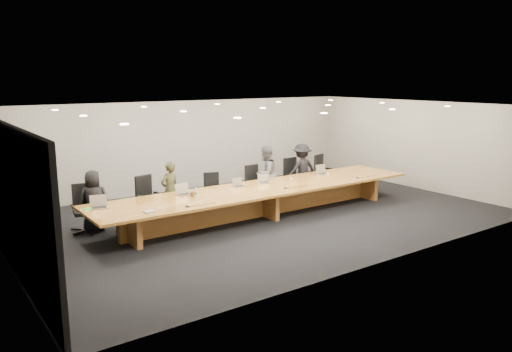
{
  "coord_description": "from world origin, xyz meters",
  "views": [
    {
      "loc": [
        -7.34,
        -10.05,
        3.52
      ],
      "look_at": [
        0.0,
        0.3,
        1.0
      ],
      "focal_mm": 35.0,
      "sensor_mm": 36.0,
      "label": 1
    }
  ],
  "objects_px": {
    "person_b": "(170,190)",
    "water_bottle": "(196,193)",
    "amber_mug": "(192,194)",
    "av_box": "(149,212)",
    "mic_left": "(188,206)",
    "chair_left": "(149,198)",
    "laptop_a": "(99,202)",
    "person_d": "(302,170)",
    "mic_center": "(285,188)",
    "chair_far_right": "(325,172)",
    "chair_right": "(295,177)",
    "laptop_b": "(184,189)",
    "mic_right": "(357,177)",
    "paper_cup_far": "(328,174)",
    "laptop_e": "(324,169)",
    "chair_mid_left": "(213,191)",
    "conference_table": "(263,196)",
    "person_c": "(266,174)",
    "chair_mid_right": "(256,184)",
    "person_a": "(94,201)",
    "laptop_d": "(265,179)",
    "chair_far_left": "(85,208)"
  },
  "relations": [
    {
      "from": "chair_right",
      "to": "av_box",
      "type": "height_order",
      "value": "chair_right"
    },
    {
      "from": "av_box",
      "to": "person_c",
      "type": "bearing_deg",
      "value": 14.5
    },
    {
      "from": "person_c",
      "to": "amber_mug",
      "type": "relative_size",
      "value": 14.15
    },
    {
      "from": "chair_left",
      "to": "laptop_e",
      "type": "xyz_separation_m",
      "value": [
        5.01,
        -0.95,
        0.33
      ]
    },
    {
      "from": "av_box",
      "to": "laptop_b",
      "type": "bearing_deg",
      "value": 28.74
    },
    {
      "from": "amber_mug",
      "to": "person_d",
      "type": "bearing_deg",
      "value": 13.24
    },
    {
      "from": "chair_left",
      "to": "person_c",
      "type": "bearing_deg",
      "value": -15.13
    },
    {
      "from": "person_b",
      "to": "water_bottle",
      "type": "height_order",
      "value": "person_b"
    },
    {
      "from": "chair_far_right",
      "to": "person_a",
      "type": "xyz_separation_m",
      "value": [
        -7.35,
        -0.11,
        0.15
      ]
    },
    {
      "from": "laptop_a",
      "to": "amber_mug",
      "type": "relative_size",
      "value": 3.15
    },
    {
      "from": "person_b",
      "to": "mic_left",
      "type": "xyz_separation_m",
      "value": [
        -0.46,
        -1.83,
        0.04
      ]
    },
    {
      "from": "laptop_a",
      "to": "paper_cup_far",
      "type": "height_order",
      "value": "laptop_a"
    },
    {
      "from": "conference_table",
      "to": "laptop_a",
      "type": "xyz_separation_m",
      "value": [
        -4.09,
        0.36,
        0.37
      ]
    },
    {
      "from": "water_bottle",
      "to": "laptop_a",
      "type": "bearing_deg",
      "value": 170.62
    },
    {
      "from": "laptop_a",
      "to": "amber_mug",
      "type": "bearing_deg",
      "value": 10.08
    },
    {
      "from": "person_b",
      "to": "mic_left",
      "type": "relative_size",
      "value": 11.87
    },
    {
      "from": "laptop_b",
      "to": "water_bottle",
      "type": "relative_size",
      "value": 1.62
    },
    {
      "from": "amber_mug",
      "to": "mic_right",
      "type": "xyz_separation_m",
      "value": [
        4.83,
        -0.72,
        -0.04
      ]
    },
    {
      "from": "chair_right",
      "to": "laptop_b",
      "type": "height_order",
      "value": "chair_right"
    },
    {
      "from": "amber_mug",
      "to": "av_box",
      "type": "xyz_separation_m",
      "value": [
        -1.4,
        -0.74,
        -0.04
      ]
    },
    {
      "from": "chair_mid_left",
      "to": "laptop_e",
      "type": "relative_size",
      "value": 2.74
    },
    {
      "from": "person_d",
      "to": "mic_center",
      "type": "xyz_separation_m",
      "value": [
        -1.91,
        -1.6,
        -0.02
      ]
    },
    {
      "from": "chair_far_right",
      "to": "mic_center",
      "type": "bearing_deg",
      "value": -165.51
    },
    {
      "from": "chair_far_left",
      "to": "chair_right",
      "type": "distance_m",
      "value": 6.26
    },
    {
      "from": "laptop_e",
      "to": "mic_right",
      "type": "relative_size",
      "value": 3.42
    },
    {
      "from": "amber_mug",
      "to": "mic_right",
      "type": "bearing_deg",
      "value": -8.51
    },
    {
      "from": "person_c",
      "to": "chair_far_right",
      "type": "bearing_deg",
      "value": 162.75
    },
    {
      "from": "chair_left",
      "to": "laptop_a",
      "type": "distance_m",
      "value": 1.88
    },
    {
      "from": "chair_right",
      "to": "person_b",
      "type": "bearing_deg",
      "value": 178.74
    },
    {
      "from": "mic_left",
      "to": "chair_left",
      "type": "bearing_deg",
      "value": 91.23
    },
    {
      "from": "mic_left",
      "to": "chair_right",
      "type": "bearing_deg",
      "value": 22.33
    },
    {
      "from": "chair_mid_left",
      "to": "chair_right",
      "type": "xyz_separation_m",
      "value": [
        2.81,
        -0.07,
        0.08
      ]
    },
    {
      "from": "chair_right",
      "to": "person_c",
      "type": "relative_size",
      "value": 0.72
    },
    {
      "from": "person_c",
      "to": "chair_right",
      "type": "bearing_deg",
      "value": 163.29
    },
    {
      "from": "chair_left",
      "to": "laptop_d",
      "type": "height_order",
      "value": "chair_left"
    },
    {
      "from": "chair_far_left",
      "to": "person_c",
      "type": "bearing_deg",
      "value": 8.62
    },
    {
      "from": "chair_far_right",
      "to": "person_b",
      "type": "bearing_deg",
      "value": 165.61
    },
    {
      "from": "chair_left",
      "to": "laptop_d",
      "type": "bearing_deg",
      "value": -30.41
    },
    {
      "from": "chair_left",
      "to": "water_bottle",
      "type": "xyz_separation_m",
      "value": [
        0.59,
        -1.34,
        0.29
      ]
    },
    {
      "from": "laptop_a",
      "to": "mic_left",
      "type": "bearing_deg",
      "value": -16.52
    },
    {
      "from": "conference_table",
      "to": "mic_right",
      "type": "height_order",
      "value": "mic_right"
    },
    {
      "from": "laptop_b",
      "to": "mic_left",
      "type": "distance_m",
      "value": 1.14
    },
    {
      "from": "mic_right",
      "to": "paper_cup_far",
      "type": "bearing_deg",
      "value": 124.32
    },
    {
      "from": "chair_right",
      "to": "person_d",
      "type": "xyz_separation_m",
      "value": [
        0.19,
        -0.09,
        0.21
      ]
    },
    {
      "from": "chair_far_left",
      "to": "chair_mid_left",
      "type": "height_order",
      "value": "chair_far_left"
    },
    {
      "from": "water_bottle",
      "to": "av_box",
      "type": "relative_size",
      "value": 1.09
    },
    {
      "from": "chair_mid_right",
      "to": "laptop_e",
      "type": "height_order",
      "value": "chair_mid_right"
    },
    {
      "from": "person_b",
      "to": "mic_right",
      "type": "relative_size",
      "value": 13.63
    },
    {
      "from": "person_b",
      "to": "laptop_b",
      "type": "xyz_separation_m",
      "value": [
        0.0,
        -0.8,
        0.16
      ]
    },
    {
      "from": "paper_cup_far",
      "to": "mic_center",
      "type": "bearing_deg",
      "value": -164.23
    }
  ]
}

